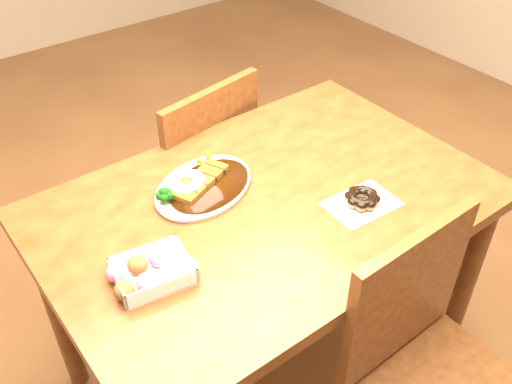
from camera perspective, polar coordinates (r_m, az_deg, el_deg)
ground at (r=2.09m, az=0.93°, el=-16.87°), size 6.00×6.00×0.00m
table at (r=1.59m, az=1.17°, el=-3.50°), size 1.20×0.80×0.75m
chair_far at (r=2.08m, az=-6.46°, el=1.72°), size 0.48×0.48×0.87m
chair_near at (r=1.55m, az=17.23°, el=-17.24°), size 0.43×0.43×0.87m
katsu_curry_plate at (r=1.56m, az=-5.48°, el=0.68°), size 0.36×0.30×0.06m
donut_box at (r=1.32m, az=-10.45°, el=-7.84°), size 0.20×0.16×0.05m
pon_de_ring at (r=1.53m, az=10.57°, el=-0.65°), size 0.20×0.15×0.04m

